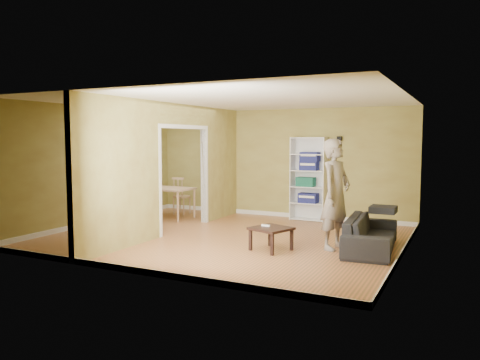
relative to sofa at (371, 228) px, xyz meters
name	(u,v)px	position (x,y,z in m)	size (l,w,h in m)	color
room_shell	(226,170)	(-2.70, -0.16, 0.93)	(6.50, 6.50, 6.50)	#B86D3F
partition	(173,168)	(-3.90, -0.16, 0.93)	(0.22, 5.50, 2.60)	olive
wall_speaker	(339,139)	(-1.20, 2.53, 1.53)	(0.10, 0.10, 0.10)	black
sofa	(371,228)	(0.00, 0.00, 0.00)	(0.83, 1.94, 0.74)	#28282B
person	(336,185)	(-0.57, -0.19, 0.74)	(0.63, 0.81, 2.22)	slate
bookshelf	(309,179)	(-1.87, 2.44, 0.60)	(0.81, 0.36, 1.93)	white
paper_box_navy_a	(308,198)	(-1.87, 2.39, 0.15)	(0.43, 0.28, 0.22)	navy
paper_box_teal	(306,182)	(-1.94, 2.39, 0.52)	(0.42, 0.27, 0.21)	#186C71
paper_box_navy_b	(309,166)	(-1.86, 2.39, 0.90)	(0.40, 0.26, 0.21)	navy
paper_box_navy_c	(310,156)	(-1.85, 2.39, 1.12)	(0.42, 0.27, 0.22)	navy
coffee_table	(271,231)	(-1.52, -0.78, -0.03)	(0.59, 0.59, 0.40)	#331D18
game_controller	(266,225)	(-1.64, -0.73, 0.04)	(0.14, 0.04, 0.03)	white
dining_table	(168,191)	(-4.99, 1.18, 0.28)	(1.17, 0.78, 0.73)	tan
chair_left	(142,197)	(-5.75, 1.18, 0.10)	(0.43, 0.43, 0.95)	tan
chair_near	(150,200)	(-5.01, 0.52, 0.15)	(0.47, 0.47, 1.03)	tan
chair_far	(182,195)	(-5.02, 1.84, 0.10)	(0.43, 0.43, 0.94)	tan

